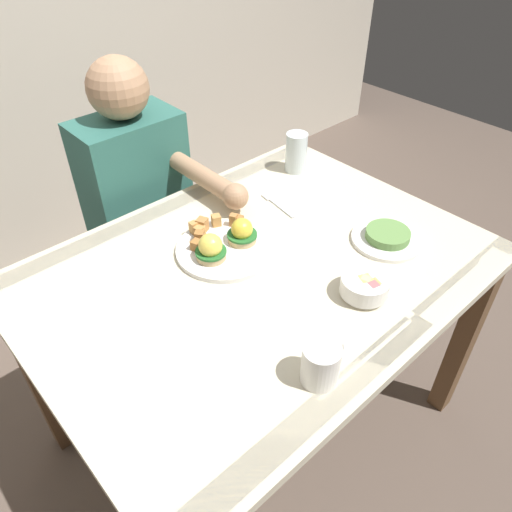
# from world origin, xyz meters

# --- Properties ---
(ground_plane) EXTENTS (6.00, 6.00, 0.00)m
(ground_plane) POSITION_xyz_m (0.00, 0.00, 0.00)
(ground_plane) COLOR brown
(dining_table) EXTENTS (1.20, 0.90, 0.74)m
(dining_table) POSITION_xyz_m (0.00, 0.00, 0.63)
(dining_table) COLOR beige
(dining_table) RESTS_ON ground_plane
(eggs_benedict_plate) EXTENTS (0.27, 0.27, 0.09)m
(eggs_benedict_plate) POSITION_xyz_m (-0.03, 0.11, 0.76)
(eggs_benedict_plate) COLOR white
(eggs_benedict_plate) RESTS_ON dining_table
(fruit_bowl) EXTENTS (0.12, 0.12, 0.06)m
(fruit_bowl) POSITION_xyz_m (0.12, -0.26, 0.77)
(fruit_bowl) COLOR white
(fruit_bowl) RESTS_ON dining_table
(coffee_mug) EXTENTS (0.11, 0.08, 0.09)m
(coffee_mug) POSITION_xyz_m (-0.15, -0.35, 0.79)
(coffee_mug) COLOR white
(coffee_mug) RESTS_ON dining_table
(fork) EXTENTS (0.04, 0.16, 0.00)m
(fork) POSITION_xyz_m (0.24, 0.18, 0.74)
(fork) COLOR silver
(fork) RESTS_ON dining_table
(water_glass_near) EXTENTS (0.07, 0.07, 0.13)m
(water_glass_near) POSITION_xyz_m (0.44, 0.29, 0.80)
(water_glass_near) COLOR silver
(water_glass_near) RESTS_ON dining_table
(side_plate) EXTENTS (0.20, 0.20, 0.04)m
(side_plate) POSITION_xyz_m (0.34, -0.16, 0.75)
(side_plate) COLOR white
(side_plate) RESTS_ON dining_table
(diner_person) EXTENTS (0.34, 0.54, 1.14)m
(diner_person) POSITION_xyz_m (-0.00, 0.60, 0.65)
(diner_person) COLOR #33333D
(diner_person) RESTS_ON ground_plane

